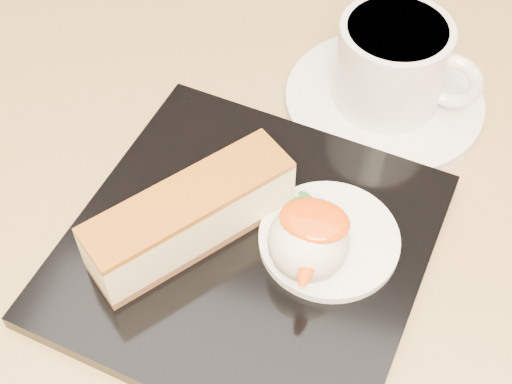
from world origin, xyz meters
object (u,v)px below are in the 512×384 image
(saucer, at_px, (384,101))
(coffee_cup, at_px, (394,63))
(table, at_px, (194,323))
(dessert_plate, at_px, (247,248))
(cheesecake, at_px, (191,216))
(ice_cream_scoop, at_px, (308,242))

(saucer, relative_size, coffee_cup, 1.40)
(table, distance_m, dessert_plate, 0.17)
(dessert_plate, relative_size, coffee_cup, 2.05)
(cheesecake, bearing_deg, coffee_cup, 7.00)
(dessert_plate, distance_m, ice_cream_scoop, 0.05)
(cheesecake, height_order, ice_cream_scoop, ice_cream_scoop)
(saucer, height_order, coffee_cup, coffee_cup)
(dessert_plate, height_order, ice_cream_scoop, ice_cream_scoop)
(ice_cream_scoop, distance_m, coffee_cup, 0.16)
(table, height_order, coffee_cup, coffee_cup)
(cheesecake, distance_m, coffee_cup, 0.19)
(saucer, xyz_separation_m, coffee_cup, (0.00, -0.00, 0.04))
(coffee_cup, bearing_deg, saucer, -180.00)
(saucer, bearing_deg, ice_cream_scoop, -97.52)
(ice_cream_scoop, bearing_deg, dessert_plate, 172.87)
(dessert_plate, distance_m, saucer, 0.17)
(cheesecake, distance_m, saucer, 0.19)
(cheesecake, bearing_deg, dessert_plate, -43.63)
(cheesecake, xyz_separation_m, ice_cream_scoop, (0.07, -0.00, 0.00))
(ice_cream_scoop, xyz_separation_m, saucer, (0.02, 0.16, -0.03))
(table, distance_m, saucer, 0.24)
(coffee_cup, bearing_deg, table, -120.74)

